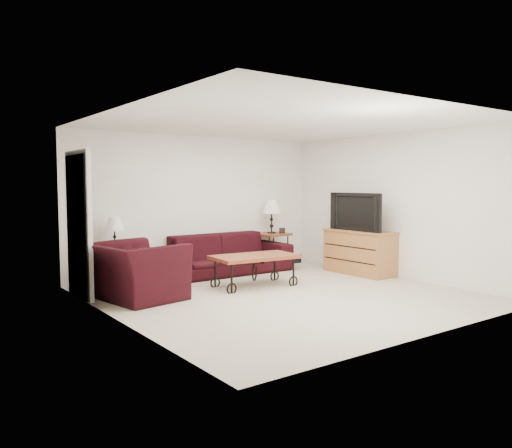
{
  "coord_description": "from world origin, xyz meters",
  "views": [
    {
      "loc": [
        -4.71,
        -5.78,
        1.63
      ],
      "look_at": [
        0.0,
        0.7,
        1.0
      ],
      "focal_mm": 36.07,
      "sensor_mm": 36.0,
      "label": 1
    }
  ],
  "objects_px": {
    "lamp_left": "(115,234)",
    "armchair": "(136,271)",
    "sofa": "(225,254)",
    "television": "(360,212)",
    "side_table_left": "(115,268)",
    "tv_stand": "(360,252)",
    "backpack": "(291,256)",
    "lamp_right": "(272,217)",
    "side_table_right": "(271,250)",
    "coffee_table": "(255,271)"
  },
  "relations": [
    {
      "from": "lamp_left",
      "to": "armchair",
      "type": "relative_size",
      "value": 0.45
    },
    {
      "from": "sofa",
      "to": "television",
      "type": "height_order",
      "value": "television"
    },
    {
      "from": "sofa",
      "to": "side_table_left",
      "type": "xyz_separation_m",
      "value": [
        -1.99,
        0.18,
        -0.08
      ]
    },
    {
      "from": "tv_stand",
      "to": "television",
      "type": "height_order",
      "value": "television"
    },
    {
      "from": "armchair",
      "to": "backpack",
      "type": "relative_size",
      "value": 2.44
    },
    {
      "from": "lamp_left",
      "to": "lamp_right",
      "type": "distance_m",
      "value": 3.19
    },
    {
      "from": "sofa",
      "to": "armchair",
      "type": "bearing_deg",
      "value": -154.41
    },
    {
      "from": "armchair",
      "to": "sofa",
      "type": "bearing_deg",
      "value": -74.41
    },
    {
      "from": "tv_stand",
      "to": "backpack",
      "type": "relative_size",
      "value": 2.61
    },
    {
      "from": "side_table_left",
      "to": "lamp_left",
      "type": "bearing_deg",
      "value": 0.0
    },
    {
      "from": "side_table_left",
      "to": "armchair",
      "type": "xyz_separation_m",
      "value": [
        -0.15,
        -1.21,
        0.12
      ]
    },
    {
      "from": "television",
      "to": "backpack",
      "type": "height_order",
      "value": "television"
    },
    {
      "from": "armchair",
      "to": "side_table_left",
      "type": "bearing_deg",
      "value": -17.29
    },
    {
      "from": "lamp_left",
      "to": "backpack",
      "type": "height_order",
      "value": "lamp_left"
    },
    {
      "from": "television",
      "to": "sofa",
      "type": "bearing_deg",
      "value": -126.66
    },
    {
      "from": "side_table_left",
      "to": "television",
      "type": "height_order",
      "value": "television"
    },
    {
      "from": "side_table_right",
      "to": "coffee_table",
      "type": "height_order",
      "value": "side_table_right"
    },
    {
      "from": "side_table_left",
      "to": "lamp_left",
      "type": "distance_m",
      "value": 0.55
    },
    {
      "from": "side_table_left",
      "to": "television",
      "type": "bearing_deg",
      "value": -22.44
    },
    {
      "from": "armchair",
      "to": "backpack",
      "type": "distance_m",
      "value": 3.51
    },
    {
      "from": "sofa",
      "to": "lamp_left",
      "type": "distance_m",
      "value": 2.05
    },
    {
      "from": "side_table_right",
      "to": "lamp_right",
      "type": "xyz_separation_m",
      "value": [
        0.0,
        0.0,
        0.66
      ]
    },
    {
      "from": "side_table_left",
      "to": "lamp_right",
      "type": "bearing_deg",
      "value": 0.0
    },
    {
      "from": "coffee_table",
      "to": "backpack",
      "type": "xyz_separation_m",
      "value": [
        1.54,
        0.96,
        0.0
      ]
    },
    {
      "from": "lamp_left",
      "to": "armchair",
      "type": "distance_m",
      "value": 1.29
    },
    {
      "from": "sofa",
      "to": "coffee_table",
      "type": "xyz_separation_m",
      "value": [
        -0.25,
        -1.26,
        -0.11
      ]
    },
    {
      "from": "lamp_left",
      "to": "lamp_right",
      "type": "bearing_deg",
      "value": 0.0
    },
    {
      "from": "sofa",
      "to": "lamp_left",
      "type": "height_order",
      "value": "lamp_left"
    },
    {
      "from": "sofa",
      "to": "lamp_right",
      "type": "relative_size",
      "value": 3.73
    },
    {
      "from": "coffee_table",
      "to": "armchair",
      "type": "relative_size",
      "value": 1.09
    },
    {
      "from": "coffee_table",
      "to": "armchair",
      "type": "distance_m",
      "value": 1.91
    },
    {
      "from": "backpack",
      "to": "television",
      "type": "bearing_deg",
      "value": -83.66
    },
    {
      "from": "lamp_right",
      "to": "sofa",
      "type": "bearing_deg",
      "value": -171.45
    },
    {
      "from": "lamp_left",
      "to": "backpack",
      "type": "relative_size",
      "value": 1.09
    },
    {
      "from": "side_table_right",
      "to": "lamp_right",
      "type": "relative_size",
      "value": 1.0
    },
    {
      "from": "sofa",
      "to": "backpack",
      "type": "distance_m",
      "value": 1.33
    },
    {
      "from": "side_table_right",
      "to": "television",
      "type": "height_order",
      "value": "television"
    },
    {
      "from": "sofa",
      "to": "tv_stand",
      "type": "xyz_separation_m",
      "value": [
        1.96,
        -1.44,
        0.04
      ]
    },
    {
      "from": "coffee_table",
      "to": "television",
      "type": "bearing_deg",
      "value": -4.85
    },
    {
      "from": "coffee_table",
      "to": "tv_stand",
      "type": "bearing_deg",
      "value": -4.81
    },
    {
      "from": "coffee_table",
      "to": "side_table_left",
      "type": "bearing_deg",
      "value": 140.39
    },
    {
      "from": "lamp_left",
      "to": "television",
      "type": "xyz_separation_m",
      "value": [
        3.93,
        -1.62,
        0.3
      ]
    },
    {
      "from": "side_table_right",
      "to": "armchair",
      "type": "distance_m",
      "value": 3.56
    },
    {
      "from": "backpack",
      "to": "lamp_left",
      "type": "bearing_deg",
      "value": 148.38
    },
    {
      "from": "sofa",
      "to": "tv_stand",
      "type": "height_order",
      "value": "tv_stand"
    },
    {
      "from": "lamp_right",
      "to": "side_table_left",
      "type": "bearing_deg",
      "value": 180.0
    },
    {
      "from": "lamp_right",
      "to": "backpack",
      "type": "height_order",
      "value": "lamp_right"
    },
    {
      "from": "television",
      "to": "backpack",
      "type": "relative_size",
      "value": 2.34
    },
    {
      "from": "lamp_left",
      "to": "tv_stand",
      "type": "xyz_separation_m",
      "value": [
        3.95,
        -1.62,
        -0.43
      ]
    },
    {
      "from": "lamp_left",
      "to": "coffee_table",
      "type": "relative_size",
      "value": 0.41
    }
  ]
}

